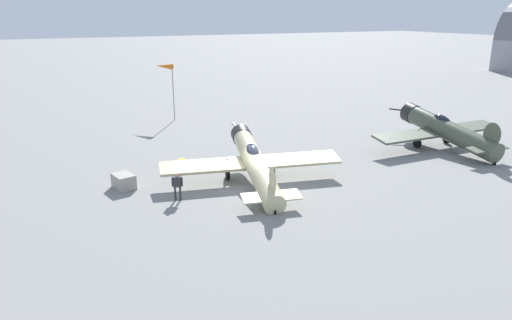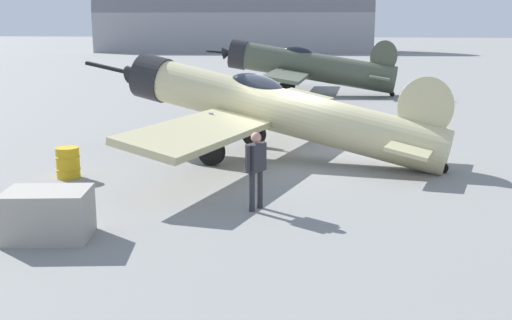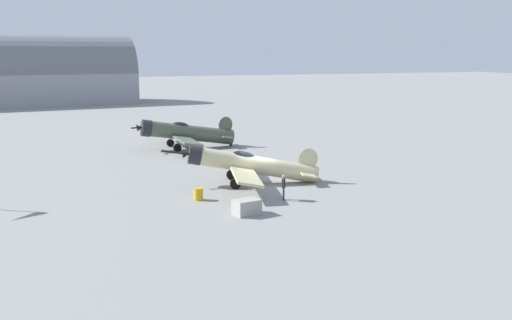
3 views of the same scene
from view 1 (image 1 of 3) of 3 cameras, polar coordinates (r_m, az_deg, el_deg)
ground_plane at (r=30.62m, az=0.00°, el=-3.22°), size 400.00×400.00×0.00m
airplane_foreground at (r=30.62m, az=-0.23°, el=-0.28°), size 12.10×11.57×3.14m
airplane_mid_apron at (r=41.57m, az=21.74°, el=3.44°), size 12.56×10.81×3.21m
ground_crew_mechanic at (r=28.48m, az=-9.45°, el=-2.87°), size 0.61×0.41×1.70m
equipment_crate at (r=31.36m, az=-15.64°, el=-2.48°), size 1.39×1.72×0.93m
fuel_drum at (r=34.04m, az=-8.90°, el=-0.57°), size 0.64×0.64×0.81m
windsock_mast at (r=50.00m, az=-10.99°, el=10.78°), size 1.69×2.12×5.78m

